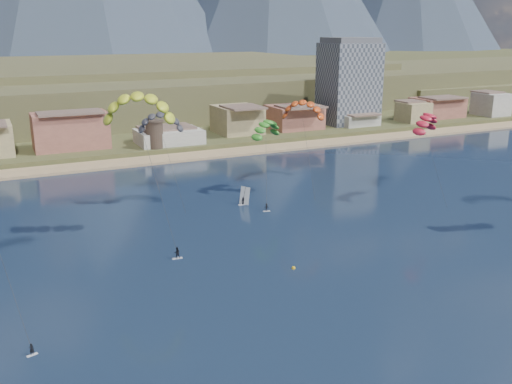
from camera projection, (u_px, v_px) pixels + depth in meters
ground at (363, 328)px, 73.09m from camera, size 2400.00×2400.00×0.00m
beach at (146, 160)px, 164.84m from camera, size 2200.00×12.00×0.90m
land at (25, 67)px, 558.19m from camera, size 2200.00×900.00×4.00m
foothills at (123, 87)px, 281.22m from camera, size 940.00×210.00×18.00m
apartment_tower at (349, 82)px, 214.25m from camera, size 20.00×16.00×32.00m
watchtower at (155, 134)px, 172.14m from camera, size 5.82×5.82×8.60m
kitesurfer_yellow at (138, 103)px, 99.66m from camera, size 14.23×18.94×28.79m
kitesurfer_green at (266, 127)px, 130.08m from camera, size 12.54×18.37×20.62m
distant_kite_dark at (160, 119)px, 118.34m from camera, size 10.47×7.25×22.03m
distant_kite_orange at (303, 106)px, 128.31m from camera, size 10.20×9.72×23.22m
distant_kite_red at (426, 120)px, 122.94m from camera, size 10.34×8.29×21.21m
windsurfer at (244, 199)px, 123.97m from camera, size 2.27×2.47×3.95m
buoy at (293, 268)px, 91.22m from camera, size 0.63×0.63×0.63m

